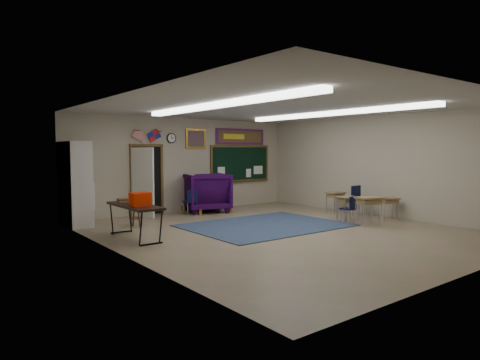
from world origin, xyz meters
TOP-DOWN VIEW (x-y plane):
  - floor at (0.00, 0.00)m, footprint 9.00×9.00m
  - back_wall at (0.00, 4.50)m, footprint 8.00×0.04m
  - front_wall at (0.00, -4.50)m, footprint 8.00×0.04m
  - left_wall at (-4.00, 0.00)m, footprint 0.04×9.00m
  - right_wall at (4.00, 0.00)m, footprint 0.04×9.00m
  - ceiling at (0.00, 0.00)m, footprint 8.00×9.00m
  - area_rug at (0.20, 0.80)m, footprint 4.00×3.00m
  - fluorescent_strips at (0.00, 0.00)m, footprint 3.86×6.00m
  - doorway at (-1.50, 4.35)m, footprint 1.10×0.89m
  - chalkboard at (2.20, 4.46)m, footprint 2.55×0.14m
  - bulletin_board at (2.20, 4.47)m, footprint 2.10×0.05m
  - framed_art_print at (0.35, 4.47)m, footprint 0.75×0.05m
  - wall_clock at (-0.55, 4.47)m, footprint 0.32×0.05m
  - wall_flags at (-1.40, 4.44)m, footprint 1.16×0.06m
  - storage_cabinet at (-3.71, 3.85)m, footprint 0.59×1.25m
  - wingback_armchair at (0.38, 3.89)m, footprint 1.68×1.71m
  - student_chair_reading at (-0.38, 3.63)m, footprint 0.43×0.43m
  - student_chair_desk_a at (2.26, -0.25)m, footprint 0.40×0.40m
  - student_chair_desk_b at (3.50, 0.25)m, footprint 0.46×0.46m
  - student_desk_front_left at (2.57, 0.01)m, footprint 0.64×0.53m
  - student_desk_front_right at (3.45, 1.19)m, footprint 0.55×0.42m
  - student_desk_back_left at (2.33, -0.86)m, footprint 0.74×0.64m
  - student_desk_back_right at (3.59, -0.62)m, footprint 0.64×0.57m
  - folding_table at (-3.18, 1.33)m, footprint 0.63×1.85m
  - wooden_stool at (-2.55, 2.69)m, footprint 0.39×0.39m

SIDE VIEW (x-z plane):
  - floor at x=0.00m, z-range 0.00..0.00m
  - area_rug at x=0.20m, z-range 0.00..0.02m
  - student_desk_back_right at x=3.59m, z-range 0.04..0.67m
  - wooden_stool at x=-2.55m, z-range 0.01..0.70m
  - student_desk_front_right at x=3.45m, z-range 0.04..0.70m
  - student_chair_desk_a at x=2.26m, z-range 0.00..0.74m
  - student_desk_front_left at x=2.57m, z-range 0.04..0.72m
  - student_chair_reading at x=-0.38m, z-range 0.00..0.78m
  - folding_table at x=-3.18m, z-range -0.11..0.94m
  - student_desk_back_left at x=2.33m, z-range 0.04..0.80m
  - student_chair_desk_b at x=3.50m, z-range 0.00..0.91m
  - wingback_armchair at x=0.38m, z-range 0.00..1.25m
  - doorway at x=-1.50m, z-range -0.02..2.14m
  - storage_cabinet at x=-3.71m, z-range 0.00..2.20m
  - chalkboard at x=2.20m, z-range 0.81..2.11m
  - back_wall at x=0.00m, z-range 0.00..3.00m
  - front_wall at x=0.00m, z-range 0.00..3.00m
  - left_wall at x=-4.00m, z-range 0.00..3.00m
  - right_wall at x=4.00m, z-range 0.00..3.00m
  - framed_art_print at x=0.35m, z-range 2.02..2.67m
  - wall_clock at x=-0.55m, z-range 2.19..2.51m
  - bulletin_board at x=2.20m, z-range 2.18..2.73m
  - wall_flags at x=-1.40m, z-range 2.13..2.83m
  - fluorescent_strips at x=0.00m, z-range 2.89..2.99m
  - ceiling at x=0.00m, z-range 2.98..3.02m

